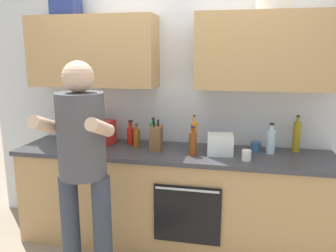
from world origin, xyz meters
TOP-DOWN VIEW (x-y plane):
  - ground_plane at (0.00, 0.00)m, footprint 12.00×12.00m
  - back_wall_unit at (-0.01, 0.27)m, footprint 4.00×0.38m
  - counter at (0.00, -0.00)m, footprint 2.84×0.67m
  - person_standing at (-0.52, -0.71)m, footprint 0.49×0.45m
  - bottle_juice at (0.20, 0.02)m, footprint 0.06×0.06m
  - bottle_hotsauce at (-0.43, 0.16)m, footprint 0.07×0.07m
  - bottle_syrup at (-0.34, 0.06)m, footprint 0.06×0.06m
  - bottle_oil at (1.09, 0.22)m, footprint 0.07×0.07m
  - bottle_water at (0.86, 0.10)m, footprint 0.07×0.07m
  - bottle_soda at (-0.21, 0.16)m, footprint 0.07×0.07m
  - bottle_vinegar at (0.20, -0.10)m, footprint 0.07×0.07m
  - bottle_wine at (-0.85, -0.19)m, footprint 0.07×0.07m
  - cup_coffee at (0.65, -0.15)m, footprint 0.08×0.08m
  - cup_stoneware at (-0.74, -0.13)m, footprint 0.07×0.07m
  - cup_tea at (0.74, 0.17)m, footprint 0.09×0.09m
  - knife_block at (-0.15, 0.01)m, footprint 0.10×0.14m
  - potted_herb at (-1.03, 0.16)m, footprint 0.21×0.21m
  - grocery_bag_produce at (0.43, -0.01)m, footprint 0.24×0.22m
  - grocery_bag_crisps at (-0.72, 0.11)m, footprint 0.27×0.24m

SIDE VIEW (x-z plane):
  - ground_plane at x=0.00m, z-range 0.00..0.00m
  - counter at x=0.00m, z-range 0.00..0.90m
  - cup_tea at x=0.74m, z-range 0.90..0.98m
  - cup_stoneware at x=-0.74m, z-range 0.90..0.99m
  - cup_coffee at x=0.65m, z-range 0.90..0.99m
  - bottle_wine at x=-0.85m, z-range 0.88..1.10m
  - grocery_bag_produce at x=0.43m, z-range 0.90..1.08m
  - bottle_syrup at x=-0.34m, z-range 0.88..1.10m
  - bottle_hotsauce at x=-0.43m, z-range 0.88..1.11m
  - knife_block at x=-0.15m, z-range 0.87..1.15m
  - bottle_soda at x=-0.21m, z-range 0.88..1.14m
  - bottle_vinegar at x=0.20m, z-range 0.88..1.14m
  - person_standing at x=-0.52m, z-range 0.16..1.87m
  - grocery_bag_crisps at x=-0.72m, z-range 0.90..1.13m
  - bottle_water at x=0.86m, z-range 0.88..1.15m
  - bottle_juice at x=0.20m, z-range 0.87..1.20m
  - bottle_oil at x=1.09m, z-range 0.88..1.20m
  - potted_herb at x=-1.03m, z-range 0.93..1.23m
  - back_wall_unit at x=-0.01m, z-range 0.25..2.75m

